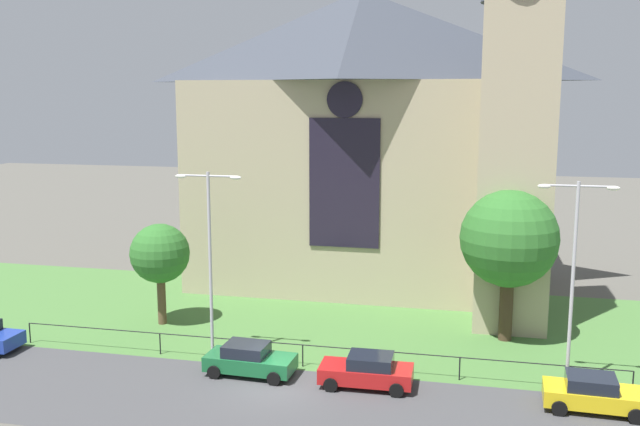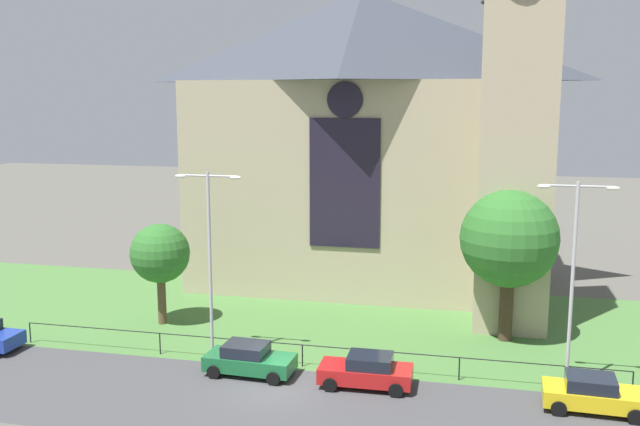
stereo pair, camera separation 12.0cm
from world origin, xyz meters
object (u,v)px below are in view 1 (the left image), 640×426
tree_left_near (160,254)px  parked_car_yellow (594,393)px  streetlamp_far (574,262)px  parked_car_green (249,359)px  church_building (370,137)px  streetlamp_near (210,244)px  tree_right_near (509,239)px  parked_car_red (367,371)px

tree_left_near → parked_car_yellow: tree_left_near is taller
streetlamp_far → parked_car_yellow: size_ratio=2.22×
tree_left_near → parked_car_yellow: 23.79m
tree_left_near → parked_car_green: bearing=-39.6°
tree_left_near → parked_car_yellow: size_ratio=1.38×
church_building → streetlamp_near: (-5.40, -16.16, -4.37)m
streetlamp_far → tree_left_near: bearing=168.0°
parked_car_green → tree_right_near: bearing=34.8°
streetlamp_near → parked_car_red: bearing=-10.9°
tree_left_near → tree_right_near: bearing=4.7°
parked_car_red → parked_car_yellow: (9.67, -0.33, 0.00)m
tree_right_near → church_building: bearing=132.1°
streetlamp_near → parked_car_green: size_ratio=2.22×
streetlamp_far → parked_car_red: bearing=-170.0°
tree_left_near → parked_car_red: bearing=-25.5°
church_building → streetlamp_far: size_ratio=2.75×
parked_car_red → streetlamp_far: bearing=-171.2°
church_building → tree_left_near: bearing=-131.8°
tree_right_near → streetlamp_far: bearing=-68.3°
parked_car_red → parked_car_yellow: size_ratio=0.99×
tree_left_near → streetlamp_near: (4.90, -4.64, 1.78)m
parked_car_green → parked_car_red: same height
streetlamp_near → parked_car_green: 5.87m
tree_right_near → streetlamp_far: size_ratio=0.87×
parked_car_red → streetlamp_near: bearing=-12.1°
church_building → parked_car_red: bearing=-81.5°
tree_right_near → parked_car_red: tree_right_near is taller
parked_car_green → parked_car_yellow: 15.33m
streetlamp_near → parked_car_yellow: 18.56m
tree_right_near → streetlamp_near: bearing=-156.6°
streetlamp_far → parked_car_yellow: (0.88, -1.89, -5.15)m
church_building → tree_left_near: church_building is taller
tree_left_near → parked_car_green: (7.31, -6.05, -3.38)m
streetlamp_far → tree_right_near: bearing=111.7°
tree_right_near → parked_car_green: tree_right_near is taller
streetlamp_far → parked_car_yellow: bearing=-65.1°
tree_right_near → streetlamp_near: streetlamp_near is taller
streetlamp_near → church_building: bearing=71.5°
tree_right_near → parked_car_red: 11.11m
tree_right_near → streetlamp_near: (-14.38, -6.22, 0.36)m
church_building → streetlamp_far: (11.45, -16.16, -4.37)m
church_building → tree_right_near: (8.98, -9.95, -4.73)m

